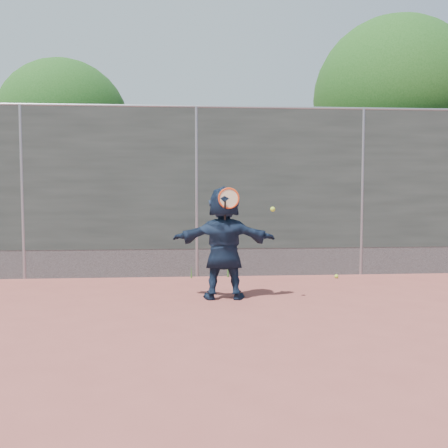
{
  "coord_description": "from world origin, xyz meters",
  "views": [
    {
      "loc": [
        -0.18,
        -5.34,
        1.56
      ],
      "look_at": [
        0.35,
        1.68,
        1.07
      ],
      "focal_mm": 40.0,
      "sensor_mm": 36.0,
      "label": 1
    }
  ],
  "objects": [
    {
      "name": "ground",
      "position": [
        0.0,
        0.0,
        0.0
      ],
      "size": [
        80.0,
        80.0,
        0.0
      ],
      "primitive_type": "plane",
      "color": "#9E4C42",
      "rests_on": "ground"
    },
    {
      "name": "player",
      "position": [
        0.35,
        1.68,
        0.8
      ],
      "size": [
        1.51,
        0.56,
        1.6
      ],
      "primitive_type": "imported",
      "rotation": [
        0.0,
        0.0,
        3.08
      ],
      "color": "#15243B",
      "rests_on": "ground"
    },
    {
      "name": "ball_ground",
      "position": [
        2.44,
        3.14,
        0.03
      ],
      "size": [
        0.07,
        0.07,
        0.07
      ],
      "primitive_type": "sphere",
      "color": "#B2DC30",
      "rests_on": "ground"
    },
    {
      "name": "fence",
      "position": [
        -0.0,
        3.5,
        1.58
      ],
      "size": [
        20.0,
        0.06,
        3.03
      ],
      "color": "#38423D",
      "rests_on": "ground"
    },
    {
      "name": "swing_action",
      "position": [
        0.46,
        1.47,
        1.4
      ],
      "size": [
        0.78,
        0.19,
        0.51
      ],
      "color": "#F04516",
      "rests_on": "ground"
    },
    {
      "name": "tree_right",
      "position": [
        4.68,
        5.75,
        3.49
      ],
      "size": [
        3.78,
        3.6,
        5.39
      ],
      "color": "#382314",
      "rests_on": "ground"
    },
    {
      "name": "tree_left",
      "position": [
        -2.85,
        6.55,
        2.94
      ],
      "size": [
        3.15,
        3.0,
        4.53
      ],
      "color": "#382314",
      "rests_on": "ground"
    },
    {
      "name": "weed_clump",
      "position": [
        0.29,
        3.38,
        0.13
      ],
      "size": [
        0.68,
        0.07,
        0.3
      ],
      "color": "#387226",
      "rests_on": "ground"
    }
  ]
}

